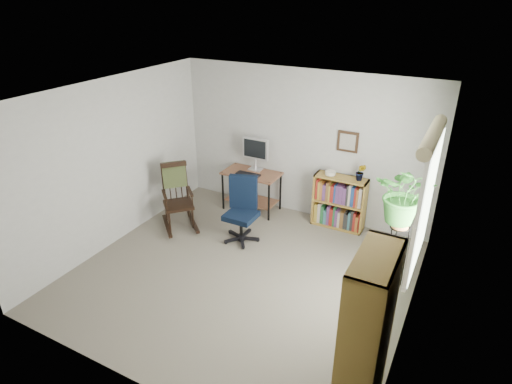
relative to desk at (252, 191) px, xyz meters
The scene contains 18 objects.
floor 1.90m from the desk, 65.59° to the right, with size 4.20×4.00×0.00m, color slate.
ceiling 2.78m from the desk, 65.59° to the right, with size 4.20×4.00×0.00m, color silver.
wall_back 1.19m from the desk, 21.25° to the left, with size 4.20×0.00×2.40m, color #B7B6B2.
wall_front 3.88m from the desk, 78.22° to the right, with size 4.20×0.00×2.40m, color #B7B6B2.
wall_left 2.32m from the desk, 128.01° to the right, with size 0.00×4.00×2.40m, color #B7B6B2.
wall_right 3.45m from the desk, 30.63° to the right, with size 0.00×4.00×2.40m, color #B7B6B2.
window 3.33m from the desk, 26.31° to the right, with size 0.12×1.20×1.50m, color white, non-canonical shape.
desk is the anchor object (origin of this frame).
monitor 0.64m from the desk, 90.00° to the left, with size 0.46×0.16×0.56m, color silver, non-canonical shape.
keyboard 0.37m from the desk, 90.00° to the right, with size 0.40×0.15×0.03m, color black.
office_chair 1.04m from the desk, 70.47° to the right, with size 0.55×0.55×1.00m, color black, non-canonical shape.
rocking_chair 1.30m from the desk, 125.07° to the right, with size 0.54×0.91×1.05m, color black, non-canonical shape.
low_bookshelf 1.50m from the desk, ahead, with size 0.81×0.27×0.86m, color olive, non-canonical shape.
tall_bookshelf 4.05m from the desk, 47.98° to the right, with size 0.31×0.73×1.67m, color olive, non-canonical shape.
plant_stand 2.74m from the desk, 19.84° to the right, with size 0.27×0.27×0.96m, color black, non-canonical shape.
spider_plant 3.02m from the desk, 19.84° to the right, with size 1.69×1.88×1.46m, color #2A6924.
potted_plant_small 1.87m from the desk, ahead, with size 0.13×0.24×0.11m, color #2A6924.
framed_picture 1.84m from the desk, 10.22° to the left, with size 0.32×0.04×0.32m, color black, non-canonical shape.
Camera 1 is at (2.36, -4.06, 3.48)m, focal length 30.00 mm.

